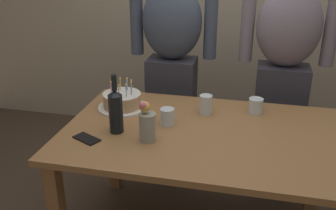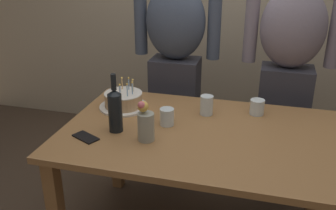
% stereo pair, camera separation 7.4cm
% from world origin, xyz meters
% --- Properties ---
extents(dining_table, '(1.50, 0.96, 0.74)m').
position_xyz_m(dining_table, '(0.00, 0.00, 0.64)').
color(dining_table, olive).
rests_on(dining_table, ground_plane).
extents(birthday_cake, '(0.30, 0.30, 0.18)m').
position_xyz_m(birthday_cake, '(-0.52, 0.20, 0.79)').
color(birthday_cake, white).
rests_on(birthday_cake, dining_table).
extents(water_glass_near, '(0.08, 0.08, 0.10)m').
position_xyz_m(water_glass_near, '(-0.20, 0.04, 0.79)').
color(water_glass_near, silver).
rests_on(water_glass_near, dining_table).
extents(water_glass_far, '(0.08, 0.08, 0.11)m').
position_xyz_m(water_glass_far, '(-0.02, 0.23, 0.80)').
color(water_glass_far, silver).
rests_on(water_glass_far, dining_table).
extents(water_glass_side, '(0.08, 0.08, 0.09)m').
position_xyz_m(water_glass_side, '(0.27, 0.31, 0.79)').
color(water_glass_side, silver).
rests_on(water_glass_side, dining_table).
extents(wine_bottle, '(0.07, 0.07, 0.32)m').
position_xyz_m(wine_bottle, '(-0.45, -0.11, 0.87)').
color(wine_bottle, black).
rests_on(wine_bottle, dining_table).
extents(cell_phone, '(0.16, 0.13, 0.01)m').
position_xyz_m(cell_phone, '(-0.57, -0.23, 0.74)').
color(cell_phone, black).
rests_on(cell_phone, dining_table).
extents(flower_vase, '(0.09, 0.09, 0.22)m').
position_xyz_m(flower_vase, '(-0.26, -0.16, 0.83)').
color(flower_vase, '#999E93').
rests_on(flower_vase, dining_table).
extents(person_man_bearded, '(0.61, 0.27, 1.66)m').
position_xyz_m(person_man_bearded, '(-0.33, 0.71, 0.87)').
color(person_man_bearded, '#33333D').
rests_on(person_man_bearded, ground_plane).
extents(person_woman_cardigan, '(0.61, 0.27, 1.66)m').
position_xyz_m(person_woman_cardigan, '(0.44, 0.71, 0.87)').
color(person_woman_cardigan, '#33333D').
rests_on(person_woman_cardigan, ground_plane).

